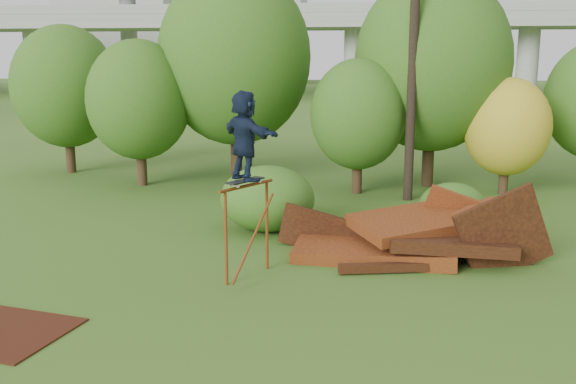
# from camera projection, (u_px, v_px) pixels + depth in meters

# --- Properties ---
(ground) EXTENTS (240.00, 240.00, 0.00)m
(ground) POSITION_uv_depth(u_px,v_px,m) (321.00, 306.00, 11.13)
(ground) COLOR #2D5116
(ground) RESTS_ON ground
(scrap_pile) EXTENTS (5.91, 3.01, 2.19)m
(scrap_pile) POSITION_uv_depth(u_px,v_px,m) (406.00, 239.00, 13.90)
(scrap_pile) COLOR #44160C
(scrap_pile) RESTS_ON ground
(grind_rail) EXTENTS (0.84, 1.32, 1.86)m
(grind_rail) POSITION_uv_depth(u_px,v_px,m) (247.00, 217.00, 12.42)
(grind_rail) COLOR brown
(grind_rail) RESTS_ON ground
(skateboard) EXTENTS (0.67, 0.88, 0.09)m
(skateboard) POSITION_uv_depth(u_px,v_px,m) (245.00, 181.00, 12.24)
(skateboard) COLOR black
(skateboard) RESTS_ON grind_rail
(skater) EXTENTS (1.45, 1.48, 1.70)m
(skater) POSITION_uv_depth(u_px,v_px,m) (245.00, 136.00, 12.07)
(skater) COLOR #131D33
(skater) RESTS_ON skateboard
(tree_0) EXTENTS (3.45, 3.45, 4.86)m
(tree_0) POSITION_uv_depth(u_px,v_px,m) (139.00, 100.00, 21.21)
(tree_0) COLOR black
(tree_0) RESTS_ON ground
(tree_1) EXTENTS (5.22, 5.22, 7.27)m
(tree_1) POSITION_uv_depth(u_px,v_px,m) (235.00, 57.00, 21.92)
(tree_1) COLOR black
(tree_1) RESTS_ON ground
(tree_2) EXTENTS (3.01, 3.01, 4.24)m
(tree_2) POSITION_uv_depth(u_px,v_px,m) (358.00, 115.00, 19.99)
(tree_2) COLOR black
(tree_2) RESTS_ON ground
(tree_3) EXTENTS (5.05, 5.05, 7.00)m
(tree_3) POSITION_uv_depth(u_px,v_px,m) (432.00, 62.00, 20.82)
(tree_3) COLOR black
(tree_3) RESTS_ON ground
(tree_4) EXTENTS (2.66, 2.66, 3.67)m
(tree_4) POSITION_uv_depth(u_px,v_px,m) (507.00, 127.00, 19.92)
(tree_4) COLOR black
(tree_4) RESTS_ON ground
(tree_6) EXTENTS (3.90, 3.90, 5.45)m
(tree_6) POSITION_uv_depth(u_px,v_px,m) (66.00, 87.00, 23.59)
(tree_6) COLOR black
(tree_6) RESTS_ON ground
(shrub_left) EXTENTS (2.36, 2.18, 1.63)m
(shrub_left) POSITION_uv_depth(u_px,v_px,m) (267.00, 198.00, 15.90)
(shrub_left) COLOR #244813
(shrub_left) RESTS_ON ground
(shrub_right) EXTENTS (1.68, 1.54, 1.19)m
(shrub_right) POSITION_uv_depth(u_px,v_px,m) (453.00, 206.00, 16.01)
(shrub_right) COLOR #244813
(shrub_right) RESTS_ON ground
(utility_pole) EXTENTS (1.40, 0.28, 9.96)m
(utility_pole) POSITION_uv_depth(u_px,v_px,m) (414.00, 29.00, 18.49)
(utility_pole) COLOR black
(utility_pole) RESTS_ON ground
(freeway_overpass) EXTENTS (160.00, 15.00, 13.70)m
(freeway_overpass) POSITION_uv_depth(u_px,v_px,m) (356.00, 2.00, 70.24)
(freeway_overpass) COLOR gray
(freeway_overpass) RESTS_ON ground
(building_right) EXTENTS (14.00, 14.00, 28.00)m
(building_right) POSITION_uv_depth(u_px,v_px,m) (263.00, 0.00, 109.22)
(building_right) COLOR #9E9E99
(building_right) RESTS_ON ground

